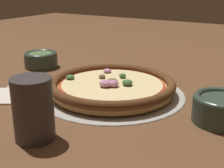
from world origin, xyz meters
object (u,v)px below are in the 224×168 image
object	(u,v)px
bowl_near	(222,108)
fork	(10,86)
pizza_tray	(112,93)
drinking_cup	(34,109)
napkin	(7,95)
pizza	(112,85)
bowl_far	(41,59)

from	to	relation	value
bowl_near	fork	size ratio (longest dim) A/B	0.78
pizza_tray	drinking_cup	distance (m)	0.28
pizza_tray	drinking_cup	bearing A→B (deg)	-179.67
pizza_tray	napkin	world-z (taller)	same
fork	pizza	bearing A→B (deg)	81.66
bowl_near	napkin	size ratio (longest dim) A/B	0.73
pizza_tray	bowl_near	bearing A→B (deg)	-94.38
pizza_tray	drinking_cup	world-z (taller)	drinking_cup
napkin	fork	xyz separation A→B (m)	(0.06, 0.06, -0.00)
pizza	drinking_cup	size ratio (longest dim) A/B	2.74
fork	napkin	bearing A→B (deg)	16.91
drinking_cup	pizza_tray	bearing A→B (deg)	0.33
pizza	bowl_near	distance (m)	0.28
fork	bowl_far	bearing A→B (deg)	171.61
pizza_tray	napkin	size ratio (longest dim) A/B	2.29
pizza_tray	drinking_cup	size ratio (longest dim) A/B	3.16
pizza_tray	fork	distance (m)	0.29
bowl_far	drinking_cup	world-z (taller)	drinking_cup
pizza	fork	distance (m)	0.29
bowl_near	bowl_far	xyz separation A→B (m)	(0.12, 0.62, -0.00)
bowl_near	drinking_cup	size ratio (longest dim) A/B	1.01
fork	bowl_near	bearing A→B (deg)	70.16
napkin	fork	distance (m)	0.08
bowl_near	fork	distance (m)	0.56
drinking_cup	napkin	xyz separation A→B (m)	(0.12, 0.22, -0.06)
drinking_cup	napkin	world-z (taller)	drinking_cup
drinking_cup	fork	size ratio (longest dim) A/B	0.77
pizza	napkin	bearing A→B (deg)	124.92
pizza_tray	fork	bearing A→B (deg)	109.04
pizza	drinking_cup	world-z (taller)	drinking_cup
pizza	bowl_near	size ratio (longest dim) A/B	2.71
pizza	bowl_far	xyz separation A→B (m)	(0.10, 0.34, 0.00)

